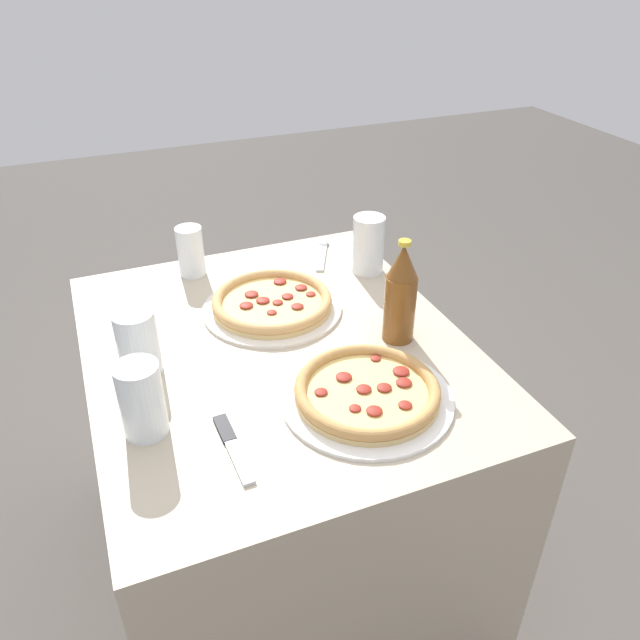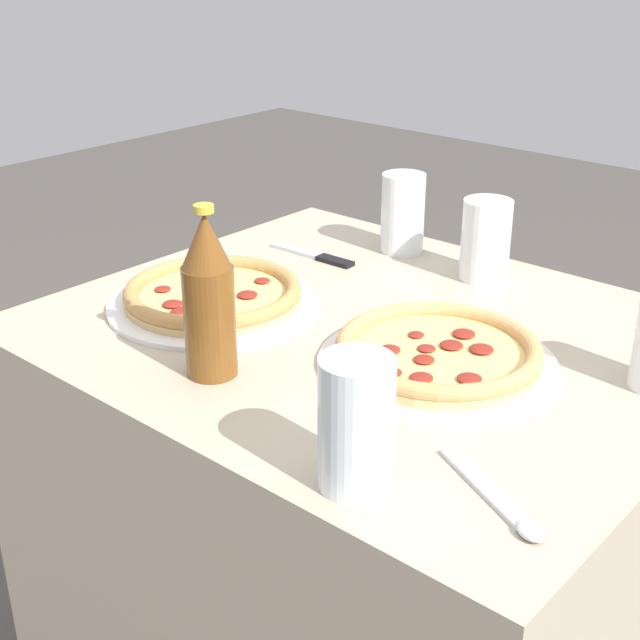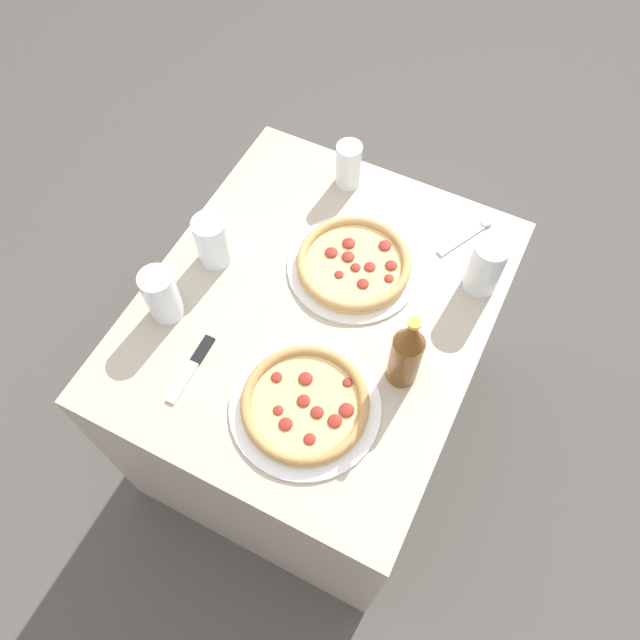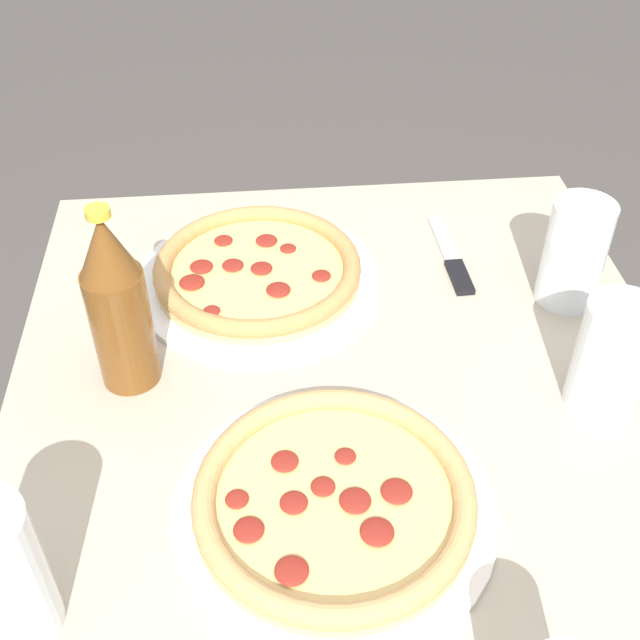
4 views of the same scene
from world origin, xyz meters
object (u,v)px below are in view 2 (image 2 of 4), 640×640
Objects in this scene: pizza_veggie at (438,353)px; glass_red_wine at (486,242)px; glass_cola at (403,218)px; pizza_margherita at (213,296)px; glass_mango_juice at (356,429)px; beer_bottle at (209,297)px; spoon at (502,504)px; knife at (315,256)px.

pizza_veggie is 0.35m from glass_red_wine.
pizza_margherita is at bearing -99.89° from glass_cola.
glass_mango_juice is 0.66m from glass_red_wine.
beer_bottle is 0.47m from spoon.
glass_mango_juice is 1.05× the size of glass_cola.
knife is at bearing 114.22° from beer_bottle.
pizza_margherita is 1.85× the size of knife.
pizza_margherita is at bearing 154.12° from glass_mango_juice.
pizza_veggie is 0.33m from spoon.
glass_cola is at bearing 99.82° from beer_bottle.
glass_mango_juice is (0.48, -0.23, 0.05)m from pizza_margherita.
pizza_veggie is 0.47m from glass_cola.
glass_red_wine reaches higher than pizza_margherita.
knife is at bearing 95.36° from pizza_margherita.
pizza_veggie is at bearing -27.25° from knife.
glass_cola is 0.18m from knife.
pizza_veggie is 0.32m from beer_bottle.
beer_bottle is at bearing 179.18° from spoon.
knife is 0.79m from spoon.
glass_mango_juice is 0.76m from glass_cola.
glass_cola reaches higher than spoon.
glass_red_wine is 0.79× the size of spoon.
glass_red_wine is at bearing 80.55° from beer_bottle.
pizza_veggie is at bearing 136.16° from spoon.
glass_mango_juice is 0.32m from beer_bottle.
pizza_margherita and pizza_veggie have the same top height.
glass_cola is 0.58m from beer_bottle.
glass_red_wine is 0.56m from beer_bottle.
pizza_margherita is at bearing -84.64° from knife.
spoon is at bearing 25.83° from glass_mango_juice.
glass_mango_juice is at bearing -57.47° from glass_cola.
beer_bottle is 0.49m from knife.
pizza_margherita is 0.47m from glass_red_wine.
glass_mango_juice reaches higher than pizza_margherita.
glass_red_wine is at bearing 109.54° from glass_mango_juice.
pizza_veggie is 2.39× the size of glass_red_wine.
glass_mango_juice is 0.84× the size of knife.
glass_cola is (-0.32, 0.35, 0.05)m from pizza_veggie.
glass_cola is at bearing 80.11° from pizza_margherita.
glass_mango_juice is 0.17m from spoon.
pizza_veggie is 1.82× the size of knife.
pizza_veggie is 0.47m from knife.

